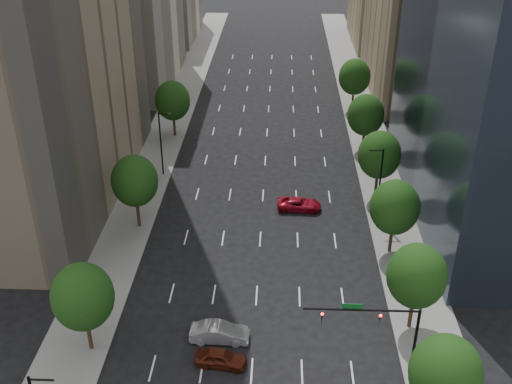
# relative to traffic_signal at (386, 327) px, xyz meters

# --- Properties ---
(sidewalk_left) EXTENTS (6.00, 200.00, 0.15)m
(sidewalk_left) POSITION_rel_traffic_signal_xyz_m (-26.03, 30.00, -5.10)
(sidewalk_left) COLOR slate
(sidewalk_left) RESTS_ON ground
(sidewalk_right) EXTENTS (6.00, 200.00, 0.15)m
(sidewalk_right) POSITION_rel_traffic_signal_xyz_m (4.97, 30.00, -5.10)
(sidewalk_right) COLOR slate
(sidewalk_right) RESTS_ON ground
(parking_tan_right) EXTENTS (14.00, 30.00, 30.00)m
(parking_tan_right) POSITION_rel_traffic_signal_xyz_m (14.47, 70.00, 9.83)
(parking_tan_right) COLOR #8C7759
(parking_tan_right) RESTS_ON ground
(filler_right) EXTENTS (14.00, 26.00, 16.00)m
(filler_right) POSITION_rel_traffic_signal_xyz_m (14.47, 103.00, 2.83)
(filler_right) COLOR #8C7759
(filler_right) RESTS_ON ground
(tree_right_0) EXTENTS (5.20, 5.20, 8.39)m
(tree_right_0) POSITION_rel_traffic_signal_xyz_m (3.47, -5.00, 0.22)
(tree_right_0) COLOR #382316
(tree_right_0) RESTS_ON ground
(tree_right_1) EXTENTS (5.20, 5.20, 8.75)m
(tree_right_1) POSITION_rel_traffic_signal_xyz_m (3.47, 6.00, 0.58)
(tree_right_1) COLOR #382316
(tree_right_1) RESTS_ON ground
(tree_right_2) EXTENTS (5.20, 5.20, 8.61)m
(tree_right_2) POSITION_rel_traffic_signal_xyz_m (3.47, 18.00, 0.43)
(tree_right_2) COLOR #382316
(tree_right_2) RESTS_ON ground
(tree_right_3) EXTENTS (5.20, 5.20, 8.89)m
(tree_right_3) POSITION_rel_traffic_signal_xyz_m (3.47, 30.00, 0.72)
(tree_right_3) COLOR #382316
(tree_right_3) RESTS_ON ground
(tree_right_4) EXTENTS (5.20, 5.20, 8.46)m
(tree_right_4) POSITION_rel_traffic_signal_xyz_m (3.47, 44.00, 0.29)
(tree_right_4) COLOR #382316
(tree_right_4) RESTS_ON ground
(tree_right_5) EXTENTS (5.20, 5.20, 8.75)m
(tree_right_5) POSITION_rel_traffic_signal_xyz_m (3.47, 60.00, 0.58)
(tree_right_5) COLOR #382316
(tree_right_5) RESTS_ON ground
(tree_left_0) EXTENTS (5.20, 5.20, 8.75)m
(tree_left_0) POSITION_rel_traffic_signal_xyz_m (-24.53, 2.00, 0.58)
(tree_left_0) COLOR #382316
(tree_left_0) RESTS_ON ground
(tree_left_1) EXTENTS (5.20, 5.20, 8.97)m
(tree_left_1) POSITION_rel_traffic_signal_xyz_m (-24.53, 22.00, 0.79)
(tree_left_1) COLOR #382316
(tree_left_1) RESTS_ON ground
(tree_left_2) EXTENTS (5.20, 5.20, 8.68)m
(tree_left_2) POSITION_rel_traffic_signal_xyz_m (-24.53, 48.00, 0.50)
(tree_left_2) COLOR #382316
(tree_left_2) RESTS_ON ground
(streetlight_rn) EXTENTS (1.70, 0.20, 9.00)m
(streetlight_rn) POSITION_rel_traffic_signal_xyz_m (2.91, 25.00, -0.33)
(streetlight_rn) COLOR black
(streetlight_rn) RESTS_ON ground
(streetlight_ln) EXTENTS (1.70, 0.20, 9.00)m
(streetlight_ln) POSITION_rel_traffic_signal_xyz_m (-23.96, 35.00, -0.33)
(streetlight_ln) COLOR black
(streetlight_ln) RESTS_ON ground
(traffic_signal) EXTENTS (9.12, 0.40, 7.38)m
(traffic_signal) POSITION_rel_traffic_signal_xyz_m (0.00, 0.00, 0.00)
(traffic_signal) COLOR black
(traffic_signal) RESTS_ON ground
(car_maroon) EXTENTS (4.60, 2.33, 1.50)m
(car_maroon) POSITION_rel_traffic_signal_xyz_m (-13.15, 0.65, -4.42)
(car_maroon) COLOR #4D190C
(car_maroon) RESTS_ON ground
(car_silver) EXTENTS (5.22, 1.88, 1.71)m
(car_silver) POSITION_rel_traffic_signal_xyz_m (-13.53, 3.59, -4.32)
(car_silver) COLOR #A7A6AB
(car_silver) RESTS_ON ground
(car_red_far) EXTENTS (5.39, 2.66, 1.47)m
(car_red_far) POSITION_rel_traffic_signal_xyz_m (-6.08, 26.70, -4.44)
(car_red_far) COLOR maroon
(car_red_far) RESTS_ON ground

